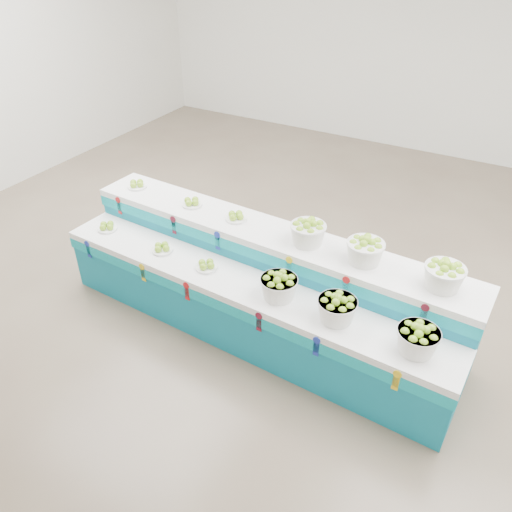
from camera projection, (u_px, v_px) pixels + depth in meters
name	position (u px, v px, depth m)	size (l,w,h in m)	color
ground	(280.00, 289.00, 5.91)	(10.00, 10.00, 0.00)	brown
back_wall	(420.00, 33.00, 8.40)	(10.00, 10.00, 0.00)	silver
display_stand	(256.00, 285.00, 5.14)	(4.26, 1.09, 1.02)	#0F7A98
plate_lower_left	(107.00, 226.00, 5.61)	(0.22, 0.22, 0.09)	white
plate_lower_mid	(162.00, 247.00, 5.25)	(0.22, 0.22, 0.09)	white
plate_lower_right	(206.00, 265.00, 4.99)	(0.22, 0.22, 0.09)	white
basket_lower_left	(279.00, 286.00, 4.58)	(0.34, 0.34, 0.25)	silver
basket_lower_mid	(337.00, 308.00, 4.32)	(0.34, 0.34, 0.25)	silver
basket_lower_right	(418.00, 339.00, 4.01)	(0.34, 0.34, 0.25)	silver
plate_upper_left	(137.00, 184.00, 5.81)	(0.22, 0.22, 0.09)	white
plate_upper_mid	(192.00, 202.00, 5.45)	(0.22, 0.22, 0.09)	white
plate_upper_right	(236.00, 216.00, 5.19)	(0.22, 0.22, 0.09)	white
basket_upper_left	(308.00, 232.00, 4.78)	(0.34, 0.34, 0.25)	silver
basket_upper_mid	(365.00, 250.00, 4.52)	(0.34, 0.34, 0.25)	silver
basket_upper_right	(444.00, 275.00, 4.21)	(0.34, 0.34, 0.25)	silver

